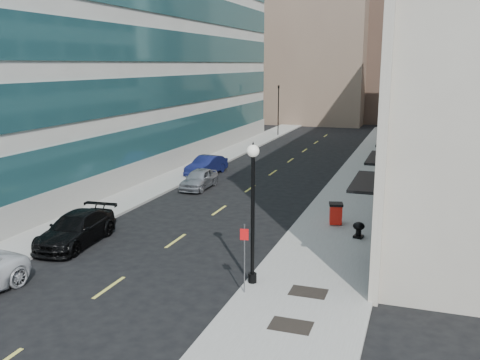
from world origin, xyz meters
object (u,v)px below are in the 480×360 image
Objects in this scene: car_black_pickup at (76,229)px; trash_bin at (336,213)px; urn_planter at (359,228)px; car_silver_sedan at (199,179)px; lamppost at (253,201)px; sign_post at (244,250)px; car_blue_sedan at (206,165)px; traffic_signal at (279,89)px.

car_black_pickup is 4.46× the size of trash_bin.
car_black_pickup reaches higher than urn_planter.
car_silver_sedan is 17.48m from lamppost.
sign_post reaches higher than urn_planter.
lamppost is at bearing -60.37° from car_silver_sedan.
lamppost is 7.00× the size of urn_planter.
car_black_pickup is 10.25m from lamppost.
car_blue_sedan is 22.18m from lamppost.
traffic_signal is 2.59× the size of sign_post.
traffic_signal is 24.95m from car_blue_sedan.
car_black_pickup is 1.17× the size of car_blue_sedan.
lamppost reaches higher than sign_post.
trash_bin is 1.46× the size of urn_planter.
sign_post is (10.80, -45.01, -3.86)m from traffic_signal.
car_black_pickup reaches higher than trash_bin.
trash_bin is (11.53, 6.95, 0.02)m from car_black_pickup.
traffic_signal is 1.24× the size of lamppost.
urn_planter is (1.45, -1.93, -0.14)m from trash_bin.
traffic_signal reaches higher than car_silver_sedan.
urn_planter is (14.10, -36.98, -5.08)m from traffic_signal.
car_black_pickup is 12.93m from car_silver_sedan.
car_blue_sedan is 3.81× the size of trash_bin.
car_silver_sedan is 0.73× the size of lamppost.
car_black_pickup is 0.93× the size of lamppost.
urn_planter is (3.30, 8.03, -1.22)m from sign_post.
sign_post is at bearing -76.51° from traffic_signal.
car_black_pickup is at bearing 151.65° from sign_post.
traffic_signal is at bearing 110.87° from urn_planter.
car_blue_sedan is 1.66× the size of sign_post.
sign_post is at bearing -113.72° from trash_bin.
lamppost reaches higher than urn_planter.
car_blue_sedan is 5.55× the size of urn_planter.
sign_post is at bearing -90.00° from lamppost.
trash_bin is at bearing -34.25° from car_blue_sedan.
trash_bin is at bearing 68.39° from sign_post.
lamppost reaches higher than car_blue_sedan.
car_black_pickup is at bearing -158.85° from urn_planter.
traffic_signal reaches higher than car_blue_sedan.
car_black_pickup is 1.95× the size of sign_post.
traffic_signal is at bearing 96.65° from trash_bin.
sign_post is at bearing -61.97° from car_silver_sedan.
car_blue_sedan is at bearing 105.76° from car_silver_sedan.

